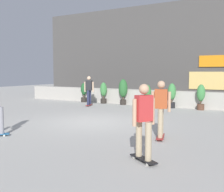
# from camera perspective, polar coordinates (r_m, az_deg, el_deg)

# --- Properties ---
(ground_plane) EXTENTS (48.00, 48.00, 0.00)m
(ground_plane) POSITION_cam_1_polar(r_m,az_deg,el_deg) (10.78, -3.97, -5.39)
(ground_plane) COLOR #B2AFA8
(planter_wall) EXTENTS (18.00, 0.40, 0.90)m
(planter_wall) POSITION_cam_1_polar(r_m,az_deg,el_deg) (16.01, 8.01, -0.36)
(planter_wall) COLOR #B2ADA3
(planter_wall) RESTS_ON ground
(building_backdrop) EXTENTS (20.00, 2.08, 6.50)m
(building_backdrop) POSITION_cam_1_polar(r_m,az_deg,el_deg) (19.75, 12.47, 8.71)
(building_backdrop) COLOR #4C4947
(building_backdrop) RESTS_ON ground
(potted_plant_0) EXTENTS (0.38, 0.38, 1.23)m
(potted_plant_0) POSITION_cam_1_polar(r_m,az_deg,el_deg) (17.72, -5.87, 0.87)
(potted_plant_0) COLOR #2D2823
(potted_plant_0) RESTS_ON ground
(potted_plant_1) EXTENTS (0.41, 0.41, 1.30)m
(potted_plant_1) POSITION_cam_1_polar(r_m,az_deg,el_deg) (16.89, -1.78, 0.88)
(potted_plant_1) COLOR #2D2823
(potted_plant_1) RESTS_ON ground
(potted_plant_2) EXTENTS (0.52, 0.52, 1.51)m
(potted_plant_2) POSITION_cam_1_polar(r_m,az_deg,el_deg) (16.22, 2.31, 1.28)
(potted_plant_2) COLOR #2D2823
(potted_plant_2) RESTS_ON ground
(potted_plant_3) EXTENTS (0.37, 0.37, 1.21)m
(potted_plant_3) POSITION_cam_1_polar(r_m,az_deg,el_deg) (15.58, 7.39, 0.22)
(potted_plant_3) COLOR black
(potted_plant_3) RESTS_ON ground
(potted_plant_4) EXTENTS (0.43, 0.43, 1.33)m
(potted_plant_4) POSITION_cam_1_polar(r_m,az_deg,el_deg) (15.10, 12.31, 0.37)
(potted_plant_4) COLOR black
(potted_plant_4) RESTS_ON ground
(potted_plant_5) EXTENTS (0.42, 0.42, 1.31)m
(potted_plant_5) POSITION_cam_1_polar(r_m,az_deg,el_deg) (14.72, 17.96, 0.05)
(potted_plant_5) COLOR brown
(potted_plant_5) RESTS_ON ground
(skater_by_wall_left) EXTENTS (0.54, 0.82, 1.70)m
(skater_by_wall_left) POSITION_cam_1_polar(r_m,az_deg,el_deg) (8.07, 10.11, -2.23)
(skater_by_wall_left) COLOR maroon
(skater_by_wall_left) RESTS_ON ground
(skater_mid_plaza) EXTENTS (0.78, 0.60, 1.70)m
(skater_mid_plaza) POSITION_cam_1_polar(r_m,az_deg,el_deg) (5.96, 6.59, -4.75)
(skater_mid_plaza) COLOR black
(skater_mid_plaza) RESTS_ON ground
(skater_foreground) EXTENTS (0.54, 0.82, 1.70)m
(skater_foreground) POSITION_cam_1_polar(r_m,az_deg,el_deg) (15.67, -4.79, 1.35)
(skater_foreground) COLOR maroon
(skater_foreground) RESTS_ON ground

